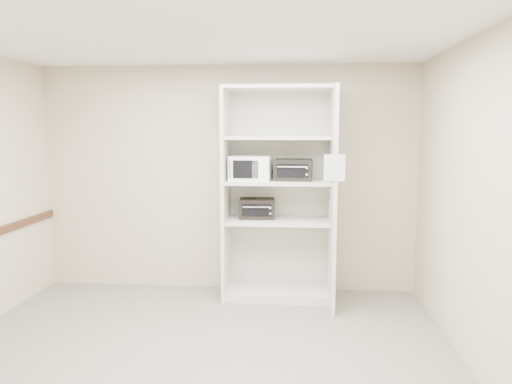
# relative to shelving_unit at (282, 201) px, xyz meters

# --- Properties ---
(floor) EXTENTS (4.50, 4.00, 0.01)m
(floor) POSITION_rel_shelving_unit_xyz_m (-0.67, -1.70, -1.13)
(floor) COLOR #6A655B
(floor) RESTS_ON ground
(ceiling) EXTENTS (4.50, 4.00, 0.01)m
(ceiling) POSITION_rel_shelving_unit_xyz_m (-0.67, -1.70, 1.57)
(ceiling) COLOR white
(wall_back) EXTENTS (4.50, 0.02, 2.70)m
(wall_back) POSITION_rel_shelving_unit_xyz_m (-0.67, 0.30, 0.22)
(wall_back) COLOR #C0A891
(wall_back) RESTS_ON ground
(wall_front) EXTENTS (4.50, 0.02, 2.70)m
(wall_front) POSITION_rel_shelving_unit_xyz_m (-0.67, -3.70, 0.22)
(wall_front) COLOR #C0A891
(wall_front) RESTS_ON ground
(wall_right) EXTENTS (0.02, 4.00, 2.70)m
(wall_right) POSITION_rel_shelving_unit_xyz_m (1.58, -1.70, 0.22)
(wall_right) COLOR #C0A891
(wall_right) RESTS_ON ground
(shelving_unit) EXTENTS (1.24, 0.92, 2.42)m
(shelving_unit) POSITION_rel_shelving_unit_xyz_m (0.00, 0.00, 0.00)
(shelving_unit) COLOR silver
(shelving_unit) RESTS_ON floor
(microwave) EXTENTS (0.48, 0.38, 0.27)m
(microwave) POSITION_rel_shelving_unit_xyz_m (-0.35, -0.04, 0.38)
(microwave) COLOR white
(microwave) RESTS_ON shelving_unit
(toaster_oven_upper) EXTENTS (0.44, 0.34, 0.24)m
(toaster_oven_upper) POSITION_rel_shelving_unit_xyz_m (0.13, -0.02, 0.36)
(toaster_oven_upper) COLOR black
(toaster_oven_upper) RESTS_ON shelving_unit
(toaster_oven_lower) EXTENTS (0.42, 0.33, 0.22)m
(toaster_oven_lower) POSITION_rel_shelving_unit_xyz_m (-0.29, 0.05, -0.10)
(toaster_oven_lower) COLOR black
(toaster_oven_lower) RESTS_ON shelving_unit
(paper_sign) EXTENTS (0.21, 0.01, 0.26)m
(paper_sign) POSITION_rel_shelving_unit_xyz_m (0.54, -0.63, 0.43)
(paper_sign) COLOR white
(paper_sign) RESTS_ON shelving_unit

